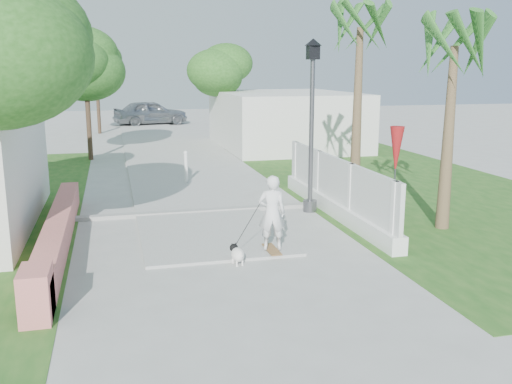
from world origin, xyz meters
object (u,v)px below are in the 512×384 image
object	(u,v)px
bollard	(186,166)
street_lamp	(312,120)
parked_car	(151,113)
dog	(237,254)
skateboarder	(264,217)
patio_umbrella	(396,151)

from	to	relation	value
bollard	street_lamp	bearing A→B (deg)	-59.04
bollard	parked_car	size ratio (longest dim) A/B	0.23
street_lamp	bollard	bearing A→B (deg)	120.96
dog	skateboarder	bearing A→B (deg)	22.63
patio_umbrella	parked_car	world-z (taller)	patio_umbrella
street_lamp	patio_umbrella	bearing A→B (deg)	-27.76
street_lamp	dog	size ratio (longest dim) A/B	7.99
bollard	parked_car	xyz separation A→B (m)	(0.25, 20.50, 0.24)
street_lamp	dog	world-z (taller)	street_lamp
bollard	skateboarder	bearing A→B (deg)	-85.57
street_lamp	patio_umbrella	distance (m)	2.27
parked_car	bollard	bearing A→B (deg)	165.73
street_lamp	bollard	distance (m)	5.56
skateboarder	parked_car	distance (m)	28.19
bollard	skateboarder	world-z (taller)	skateboarder
street_lamp	dog	bearing A→B (deg)	-127.47
street_lamp	parked_car	xyz separation A→B (m)	(-2.45, 25.00, -1.61)
dog	bollard	bearing A→B (deg)	79.82
skateboarder	parked_car	xyz separation A→B (m)	(-0.34, 28.18, 0.03)
dog	parked_car	world-z (taller)	parked_car
street_lamp	skateboarder	bearing A→B (deg)	-123.50
parked_car	street_lamp	bearing A→B (deg)	172.03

